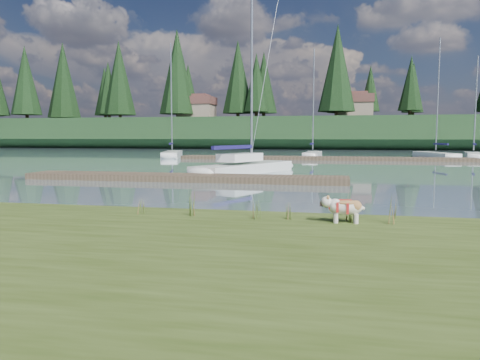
# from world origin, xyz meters

# --- Properties ---
(ground) EXTENTS (200.00, 200.00, 0.00)m
(ground) POSITION_xyz_m (0.00, 30.00, 0.00)
(ground) COLOR gray
(ground) RESTS_ON ground
(bank) EXTENTS (60.00, 9.00, 0.35)m
(bank) POSITION_xyz_m (0.00, -6.00, 0.17)
(bank) COLOR #3F511D
(bank) RESTS_ON ground
(ridge) EXTENTS (200.00, 20.00, 5.00)m
(ridge) POSITION_xyz_m (0.00, 73.00, 2.50)
(ridge) COLOR black
(ridge) RESTS_ON ground
(bulldog) EXTENTS (0.92, 0.41, 0.55)m
(bulldog) POSITION_xyz_m (3.63, -2.62, 0.69)
(bulldog) COLOR silver
(bulldog) RESTS_ON bank
(sailboat_main) EXTENTS (5.21, 9.25, 13.27)m
(sailboat_main) POSITION_xyz_m (-1.63, 14.66, 0.42)
(sailboat_main) COLOR white
(sailboat_main) RESTS_ON ground
(dock_near) EXTENTS (16.00, 2.00, 0.30)m
(dock_near) POSITION_xyz_m (-4.00, 9.00, 0.15)
(dock_near) COLOR #4C3D2C
(dock_near) RESTS_ON ground
(dock_far) EXTENTS (26.00, 2.20, 0.30)m
(dock_far) POSITION_xyz_m (2.00, 30.00, 0.15)
(dock_far) COLOR #4C3D2C
(dock_far) RESTS_ON ground
(sailboat_bg_0) EXTENTS (3.57, 8.09, 11.54)m
(sailboat_bg_0) POSITION_xyz_m (-13.36, 33.26, 0.32)
(sailboat_bg_0) COLOR white
(sailboat_bg_0) RESTS_ON ground
(sailboat_bg_2) EXTENTS (1.66, 7.19, 10.83)m
(sailboat_bg_2) POSITION_xyz_m (0.96, 35.16, 0.33)
(sailboat_bg_2) COLOR white
(sailboat_bg_2) RESTS_ON ground
(sailboat_bg_3) EXTENTS (3.54, 7.99, 11.56)m
(sailboat_bg_3) POSITION_xyz_m (12.52, 36.18, 0.32)
(sailboat_bg_3) COLOR white
(sailboat_bg_3) RESTS_ON ground
(sailboat_bg_4) EXTENTS (2.47, 6.62, 9.74)m
(sailboat_bg_4) POSITION_xyz_m (16.16, 35.94, 0.33)
(sailboat_bg_4) COLOR white
(sailboat_bg_4) RESTS_ON ground
(weed_0) EXTENTS (0.17, 0.14, 0.70)m
(weed_0) POSITION_xyz_m (0.15, -2.53, 0.65)
(weed_0) COLOR #475B23
(weed_0) RESTS_ON bank
(weed_1) EXTENTS (0.17, 0.14, 0.58)m
(weed_1) POSITION_xyz_m (1.72, -2.59, 0.59)
(weed_1) COLOR #475B23
(weed_1) RESTS_ON bank
(weed_2) EXTENTS (0.17, 0.14, 0.69)m
(weed_2) POSITION_xyz_m (3.74, -2.49, 0.64)
(weed_2) COLOR #475B23
(weed_2) RESTS_ON bank
(weed_3) EXTENTS (0.17, 0.14, 0.44)m
(weed_3) POSITION_xyz_m (-1.05, -2.50, 0.53)
(weed_3) COLOR #475B23
(weed_3) RESTS_ON bank
(weed_4) EXTENTS (0.17, 0.14, 0.42)m
(weed_4) POSITION_xyz_m (2.46, -2.44, 0.53)
(weed_4) COLOR #475B23
(weed_4) RESTS_ON bank
(weed_5) EXTENTS (0.17, 0.14, 0.66)m
(weed_5) POSITION_xyz_m (4.63, -2.57, 0.63)
(weed_5) COLOR #475B23
(weed_5) RESTS_ON bank
(mud_lip) EXTENTS (60.00, 0.50, 0.14)m
(mud_lip) POSITION_xyz_m (0.00, -1.60, 0.07)
(mud_lip) COLOR #33281C
(mud_lip) RESTS_ON ground
(conifer_0) EXTENTS (5.72, 5.72, 14.15)m
(conifer_0) POSITION_xyz_m (-55.00, 67.00, 12.64)
(conifer_0) COLOR #382619
(conifer_0) RESTS_ON ridge
(conifer_1) EXTENTS (4.40, 4.40, 11.30)m
(conifer_1) POSITION_xyz_m (-40.00, 71.00, 11.28)
(conifer_1) COLOR #382619
(conifer_1) RESTS_ON ridge
(conifer_2) EXTENTS (6.60, 6.60, 16.05)m
(conifer_2) POSITION_xyz_m (-25.00, 68.00, 13.54)
(conifer_2) COLOR #382619
(conifer_2) RESTS_ON ridge
(conifer_3) EXTENTS (4.84, 4.84, 12.25)m
(conifer_3) POSITION_xyz_m (-10.00, 72.00, 11.74)
(conifer_3) COLOR #382619
(conifer_3) RESTS_ON ridge
(conifer_4) EXTENTS (6.16, 6.16, 15.10)m
(conifer_4) POSITION_xyz_m (3.00, 66.00, 13.09)
(conifer_4) COLOR #382619
(conifer_4) RESTS_ON ridge
(conifer_5) EXTENTS (3.96, 3.96, 10.35)m
(conifer_5) POSITION_xyz_m (15.00, 70.00, 10.83)
(conifer_5) COLOR #382619
(conifer_5) RESTS_ON ridge
(house_0) EXTENTS (6.30, 5.30, 4.65)m
(house_0) POSITION_xyz_m (-22.00, 70.00, 7.31)
(house_0) COLOR gray
(house_0) RESTS_ON ridge
(house_1) EXTENTS (6.30, 5.30, 4.65)m
(house_1) POSITION_xyz_m (6.00, 71.00, 7.31)
(house_1) COLOR gray
(house_1) RESTS_ON ridge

